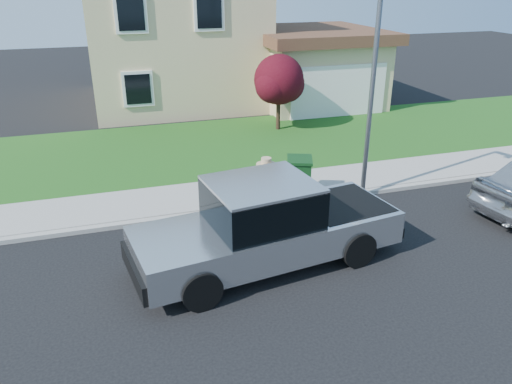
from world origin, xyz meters
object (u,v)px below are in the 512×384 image
pickup_truck (267,226)px  ornamental_tree (280,82)px  woman (266,199)px  street_lamp (374,87)px  trash_bin (299,177)px

pickup_truck → ornamental_tree: (3.78, 9.75, 1.12)m
woman → street_lamp: street_lamp is taller
pickup_truck → trash_bin: 3.60m
street_lamp → trash_bin: bearing=145.8°
woman → street_lamp: (3.44, 1.16, 2.32)m
ornamental_tree → pickup_truck: bearing=-111.2°
trash_bin → street_lamp: 3.21m
ornamental_tree → woman: bearing=-111.8°
pickup_truck → woman: bearing=64.3°
woman → trash_bin: (1.55, 1.64, -0.23)m
pickup_truck → trash_bin: (1.98, 2.99, -0.21)m
pickup_truck → trash_bin: pickup_truck is taller
pickup_truck → street_lamp: street_lamp is taller
woman → ornamental_tree: bearing=-92.7°
pickup_truck → street_lamp: (3.87, 2.52, 2.35)m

